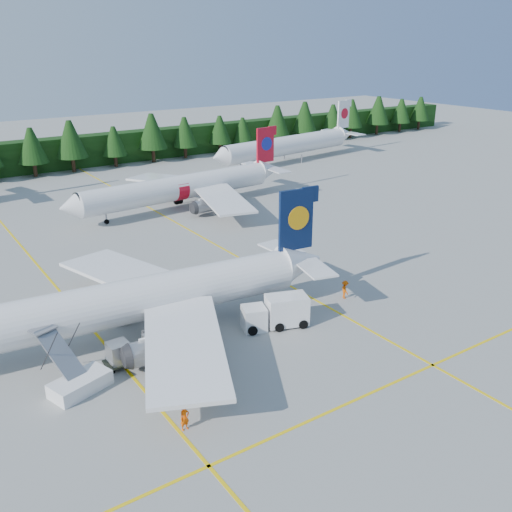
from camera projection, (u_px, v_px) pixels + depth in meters
ground at (323, 354)px, 45.81m from camera, size 320.00×320.00×0.00m
taxi_stripe_a at (73, 307)px, 53.96m from camera, size 0.25×120.00×0.01m
taxi_stripe_b at (249, 263)px, 64.42m from camera, size 0.25×120.00×0.01m
taxi_stripe_cross at (377, 390)px, 41.17m from camera, size 80.00×0.25×0.01m
treeline_hedge at (43, 155)px, 108.19m from camera, size 220.00×4.00×6.00m
airliner_navy at (108, 307)px, 46.48m from camera, size 37.67×30.87×10.96m
airliner_red at (175, 189)px, 83.40m from camera, size 36.08×29.59×10.49m
airliner_far_right at (283, 146)px, 114.77m from camera, size 38.17×8.93×11.14m
airstairs at (77, 379)px, 40.99m from camera, size 4.68×6.36×3.79m
service_truck at (275, 312)px, 49.82m from camera, size 6.12×3.86×2.78m
uld_pair at (137, 349)px, 44.36m from camera, size 5.11×2.20×1.71m
crew_a at (185, 418)px, 36.73m from camera, size 0.67×0.46×1.78m
crew_b at (207, 370)px, 42.08m from camera, size 1.00×0.86×1.77m
crew_c at (345, 290)px, 55.45m from camera, size 0.74×0.88×1.82m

